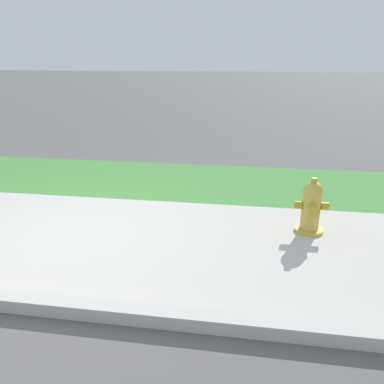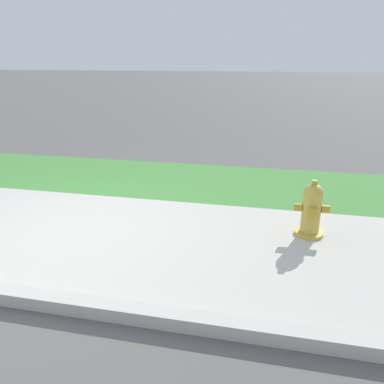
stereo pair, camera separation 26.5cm
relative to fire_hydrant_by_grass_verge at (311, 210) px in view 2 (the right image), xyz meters
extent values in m
plane|color=#5B5956|center=(-2.83, -0.53, -0.32)|extent=(120.00, 120.00, 0.00)
cube|color=#BCB7AD|center=(-2.83, -0.53, -0.32)|extent=(18.00, 2.50, 0.01)
cube|color=#47893D|center=(-2.83, 1.75, -0.32)|extent=(18.00, 2.08, 0.01)
cylinder|color=gold|center=(0.00, 0.01, -0.30)|extent=(0.33, 0.33, 0.05)
cylinder|color=gold|center=(0.00, 0.01, -0.04)|extent=(0.21, 0.21, 0.47)
sphere|color=gold|center=(0.00, 0.01, 0.20)|extent=(0.22, 0.22, 0.22)
cube|color=#B29323|center=(0.00, 0.01, 0.33)|extent=(0.06, 0.06, 0.06)
cylinder|color=#B29323|center=(0.15, 0.01, 0.02)|extent=(0.09, 0.09, 0.09)
cylinder|color=#B29323|center=(-0.15, 0.00, 0.02)|extent=(0.09, 0.09, 0.09)
cylinder|color=#B29323|center=(0.00, -0.15, 0.02)|extent=(0.12, 0.10, 0.12)
camera|label=1|loc=(-0.77, -4.23, 1.64)|focal=35.00mm
camera|label=2|loc=(-0.50, -4.18, 1.64)|focal=35.00mm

